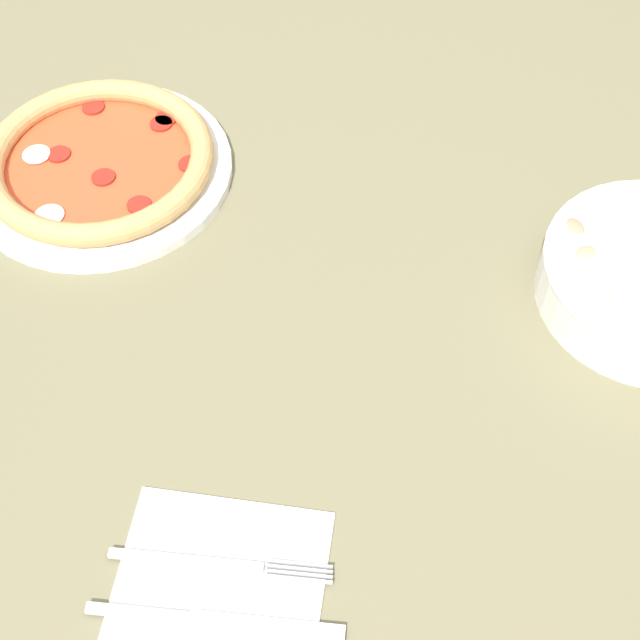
% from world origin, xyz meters
% --- Properties ---
extents(ground_plane, '(8.00, 8.00, 0.00)m').
position_xyz_m(ground_plane, '(0.00, 0.00, 0.00)').
color(ground_plane, gray).
extents(dining_table, '(1.19, 1.02, 0.72)m').
position_xyz_m(dining_table, '(0.00, 0.00, 0.63)').
color(dining_table, '#706B4C').
rests_on(dining_table, ground_plane).
extents(pizza, '(0.29, 0.29, 0.04)m').
position_xyz_m(pizza, '(-0.06, -0.23, 0.74)').
color(pizza, white).
rests_on(pizza, dining_table).
extents(napkin, '(0.19, 0.19, 0.00)m').
position_xyz_m(napkin, '(0.42, -0.07, 0.72)').
color(napkin, white).
rests_on(napkin, dining_table).
extents(fork, '(0.03, 0.18, 0.00)m').
position_xyz_m(fork, '(0.40, -0.07, 0.73)').
color(fork, silver).
rests_on(fork, napkin).
extents(knife, '(0.03, 0.21, 0.01)m').
position_xyz_m(knife, '(0.44, -0.07, 0.73)').
color(knife, silver).
rests_on(knife, napkin).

